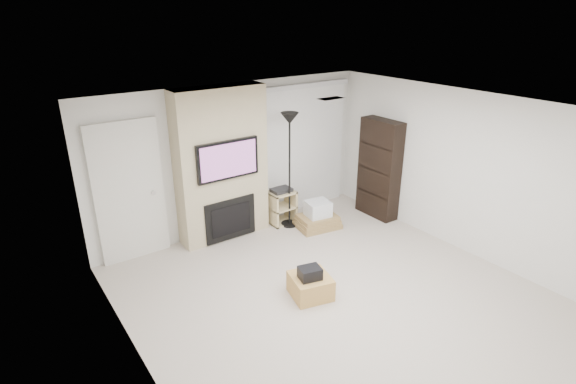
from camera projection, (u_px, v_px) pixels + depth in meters
floor at (341, 300)px, 5.93m from camera, size 5.00×5.50×0.00m
ceiling at (350, 113)px, 4.99m from camera, size 5.00×5.50×0.00m
wall_back at (235, 158)px, 7.54m from camera, size 5.00×0.00×2.50m
wall_left at (142, 282)px, 4.12m from camera, size 0.00×5.50×2.50m
wall_right at (468, 174)px, 6.80m from camera, size 0.00×5.50×2.50m
hvac_vent at (331, 99)px, 5.81m from camera, size 0.35×0.18×0.01m
ottoman at (310, 286)px, 5.98m from camera, size 0.61×0.61×0.30m
black_bag at (310, 273)px, 5.85m from camera, size 0.32×0.28×0.16m
fireplace_wall at (222, 166)px, 7.20m from camera, size 1.50×0.47×2.50m
entry_door at (129, 193)px, 6.62m from camera, size 1.02×0.11×2.14m
vertical_blinds at (303, 144)px, 8.24m from camera, size 1.98×0.10×2.37m
floor_lamp at (290, 138)px, 7.42m from camera, size 0.30×0.30×2.02m
av_stand at (281, 205)px, 7.98m from camera, size 0.45×0.38×0.66m
box_stack at (318, 217)px, 7.87m from camera, size 0.81×0.66×0.49m
bookshelf at (379, 169)px, 8.09m from camera, size 0.30×0.80×1.80m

